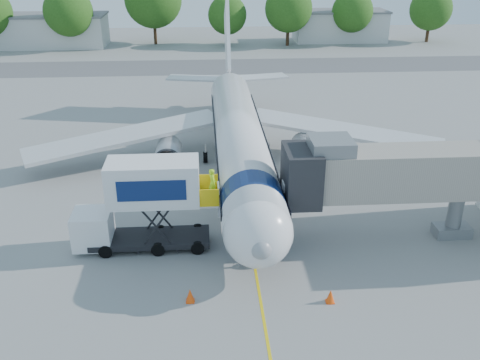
{
  "coord_description": "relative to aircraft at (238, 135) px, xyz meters",
  "views": [
    {
      "loc": [
        -2.59,
        -34.86,
        16.85
      ],
      "look_at": [
        -0.5,
        -4.79,
        3.2
      ],
      "focal_mm": 40.0,
      "sensor_mm": 36.0,
      "label": 1
    }
  ],
  "objects": [
    {
      "name": "aircraft",
      "position": [
        0.0,
        0.0,
        0.0
      ],
      "size": [
        34.17,
        37.73,
        11.35
      ],
      "color": "silver",
      "rests_on": "ground"
    },
    {
      "name": "tree_f",
      "position": [
        23.26,
        54.72,
        2.47
      ],
      "size": [
        7.0,
        7.0,
        8.92
      ],
      "color": "#382314",
      "rests_on": "ground"
    },
    {
      "name": "tree_g",
      "position": [
        37.35,
        55.48,
        2.67
      ],
      "size": [
        7.26,
        7.26,
        9.26
      ],
      "color": "#382314",
      "rests_on": "ground"
    },
    {
      "name": "taxiway_strip",
      "position": [
        0.0,
        37.88,
        -2.94
      ],
      "size": [
        120.0,
        10.0,
        0.01
      ],
      "primitive_type": "cube",
      "color": "#59595B",
      "rests_on": "ground"
    },
    {
      "name": "catering_hiloader",
      "position": [
        -6.26,
        -11.12,
        -0.19
      ],
      "size": [
        8.5,
        2.44,
        5.5
      ],
      "color": "black",
      "rests_on": "ground"
    },
    {
      "name": "guidance_line",
      "position": [
        0.0,
        -4.12,
        -2.94
      ],
      "size": [
        0.15,
        70.0,
        0.01
      ],
      "primitive_type": "cube",
      "color": "yellow",
      "rests_on": "ground"
    },
    {
      "name": "ground_tug",
      "position": [
        -1.64,
        -21.41,
        -2.18
      ],
      "size": [
        4.03,
        2.75,
        1.47
      ],
      "rotation": [
        0.0,
        0.0,
        -0.25
      ],
      "color": "white",
      "rests_on": "ground"
    },
    {
      "name": "jet_bridge",
      "position": [
        7.99,
        -11.12,
        1.39
      ],
      "size": [
        13.9,
        3.2,
        6.6
      ],
      "color": "#9F9588",
      "rests_on": "ground"
    },
    {
      "name": "tree_e",
      "position": [
        12.02,
        53.67,
        3.21
      ],
      "size": [
        7.96,
        7.96,
        10.14
      ],
      "color": "#382314",
      "rests_on": "ground"
    },
    {
      "name": "ground",
      "position": [
        0.0,
        -4.12,
        -2.95
      ],
      "size": [
        160.0,
        160.0,
        0.0
      ],
      "primitive_type": "plane",
      "color": "gray",
      "rests_on": "ground"
    },
    {
      "name": "safety_cone_a",
      "position": [
        3.51,
        -17.19,
        -2.59
      ],
      "size": [
        0.47,
        0.47,
        0.74
      ],
      "color": "#FF4C0D",
      "rests_on": "ground"
    },
    {
      "name": "outbuilding_left",
      "position": [
        -28.0,
        55.88,
        -0.29
      ],
      "size": [
        18.4,
        8.4,
        5.3
      ],
      "color": "silver",
      "rests_on": "ground"
    },
    {
      "name": "outbuilding_right",
      "position": [
        22.0,
        57.88,
        -0.29
      ],
      "size": [
        16.4,
        7.4,
        5.3
      ],
      "color": "silver",
      "rests_on": "ground"
    },
    {
      "name": "safety_cone_b",
      "position": [
        -3.57,
        -16.65,
        -2.59
      ],
      "size": [
        0.47,
        0.47,
        0.75
      ],
      "color": "#FF4C0D",
      "rests_on": "ground"
    },
    {
      "name": "tree_d",
      "position": [
        1.78,
        54.68,
        2.1
      ],
      "size": [
        6.53,
        6.53,
        8.32
      ],
      "color": "#382314",
      "rests_on": "ground"
    },
    {
      "name": "tree_b",
      "position": [
        -24.03,
        52.34,
        3.13
      ],
      "size": [
        7.86,
        7.86,
        10.02
      ],
      "color": "#382314",
      "rests_on": "ground"
    }
  ]
}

